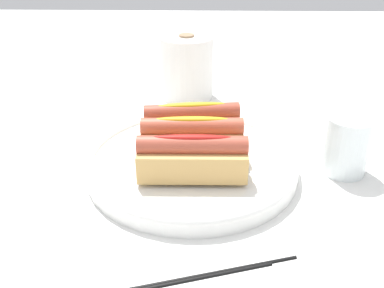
% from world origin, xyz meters
% --- Properties ---
extents(ground_plane, '(2.40, 2.40, 0.00)m').
position_xyz_m(ground_plane, '(0.00, 0.00, 0.00)').
color(ground_plane, white).
extents(serving_bowl, '(0.32, 0.32, 0.03)m').
position_xyz_m(serving_bowl, '(0.02, -0.00, 0.02)').
color(serving_bowl, white).
rests_on(serving_bowl, ground_plane).
extents(hotdog_front, '(0.15, 0.05, 0.06)m').
position_xyz_m(hotdog_front, '(0.03, -0.06, 0.06)').
color(hotdog_front, tan).
rests_on(hotdog_front, serving_bowl).
extents(hotdog_back, '(0.15, 0.05, 0.06)m').
position_xyz_m(hotdog_back, '(0.02, -0.00, 0.06)').
color(hotdog_back, tan).
rests_on(hotdog_back, serving_bowl).
extents(hotdog_side, '(0.15, 0.07, 0.06)m').
position_xyz_m(hotdog_side, '(0.02, 0.05, 0.06)').
color(hotdog_side, tan).
rests_on(hotdog_side, serving_bowl).
extents(water_glass, '(0.07, 0.07, 0.09)m').
position_xyz_m(water_glass, '(0.26, 0.01, 0.04)').
color(water_glass, white).
rests_on(water_glass, ground_plane).
extents(paper_towel_roll, '(0.11, 0.11, 0.13)m').
position_xyz_m(paper_towel_roll, '(0.01, 0.31, 0.07)').
color(paper_towel_roll, white).
rests_on(paper_towel_roll, ground_plane).
extents(chopstick_near, '(0.21, 0.07, 0.01)m').
position_xyz_m(chopstick_near, '(0.04, -0.22, 0.00)').
color(chopstick_near, black).
rests_on(chopstick_near, ground_plane).
extents(chopstick_far, '(0.21, 0.07, 0.01)m').
position_xyz_m(chopstick_far, '(0.01, -0.23, 0.00)').
color(chopstick_far, black).
rests_on(chopstick_far, ground_plane).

